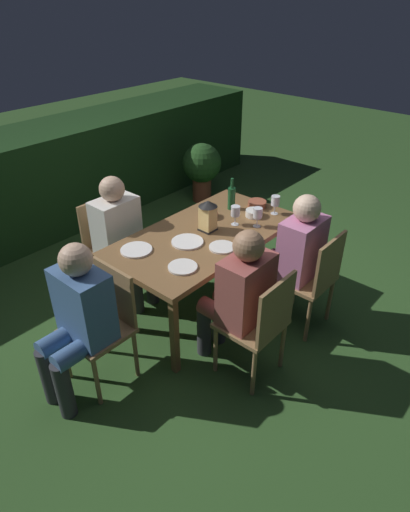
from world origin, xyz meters
TOP-DOWN VIEW (x-y plane):
  - ground_plane at (0.00, 0.00)m, footprint 16.00×16.00m
  - dining_table at (0.00, 0.00)m, footprint 1.61×0.86m
  - chair_side_left_b at (0.36, -0.82)m, footprint 0.42×0.40m
  - person_in_pink at (0.36, -0.63)m, footprint 0.38×0.47m
  - chair_side_right_a at (-0.36, 0.82)m, footprint 0.42×0.40m
  - person_in_cream at (-0.36, 0.63)m, footprint 0.38×0.47m
  - chair_side_left_a at (-0.36, -0.82)m, footprint 0.42×0.40m
  - person_in_rust at (-0.36, -0.63)m, footprint 0.38×0.47m
  - chair_head_near at (-1.06, 0.00)m, footprint 0.40×0.42m
  - person_in_blue at (-1.25, 0.00)m, footprint 0.48×0.38m
  - lantern_centerpiece at (0.05, 0.02)m, footprint 0.15×0.15m
  - green_bottle_on_table at (0.50, 0.12)m, footprint 0.07×0.07m
  - wine_glass_a at (0.28, -0.09)m, footprint 0.08×0.08m
  - wine_glass_b at (0.37, -0.25)m, footprint 0.08×0.08m
  - wine_glass_c at (0.67, -0.23)m, footprint 0.08×0.08m
  - plate_a at (-0.49, -0.22)m, footprint 0.21×0.21m
  - plate_b at (-0.21, 0.00)m, footprint 0.25×0.25m
  - plate_c at (-0.55, 0.21)m, footprint 0.24×0.24m
  - plate_d at (-0.09, -0.26)m, footprint 0.20×0.20m
  - bowl_olives at (0.25, 0.16)m, footprint 0.14×0.14m
  - bowl_bread at (0.69, -0.03)m, footprint 0.17×0.17m
  - bowl_salad at (0.51, -0.12)m, footprint 0.15×0.15m
  - hedge_backdrop at (0.00, 2.41)m, footprint 6.19×0.88m
  - potted_plant_by_hedge at (1.67, 1.52)m, footprint 0.50×0.50m

SIDE VIEW (x-z plane):
  - ground_plane at x=0.00m, z-range 0.00..0.00m
  - potted_plant_by_hedge at x=1.67m, z-range 0.09..0.85m
  - chair_side_left_b at x=0.36m, z-range 0.05..0.92m
  - chair_side_right_a at x=-0.36m, z-range 0.05..0.92m
  - chair_side_left_a at x=-0.36m, z-range 0.05..0.92m
  - chair_head_near at x=-1.06m, z-range 0.05..0.92m
  - hedge_backdrop at x=0.00m, z-range 0.00..1.13m
  - person_in_pink at x=0.36m, z-range 0.06..1.21m
  - person_in_cream at x=-0.36m, z-range 0.06..1.21m
  - person_in_rust at x=-0.36m, z-range 0.06..1.21m
  - person_in_blue at x=-1.25m, z-range 0.06..1.21m
  - dining_table at x=0.00m, z-range 0.31..1.05m
  - plate_a at x=-0.49m, z-range 0.74..0.75m
  - plate_b at x=-0.21m, z-range 0.74..0.75m
  - plate_c at x=-0.55m, z-range 0.74..0.75m
  - plate_d at x=-0.09m, z-range 0.74..0.75m
  - bowl_olives at x=0.25m, z-range 0.74..0.79m
  - bowl_bread at x=0.69m, z-range 0.74..0.79m
  - bowl_salad at x=0.51m, z-range 0.74..0.80m
  - green_bottle_on_table at x=0.50m, z-range 0.70..0.99m
  - wine_glass_a at x=0.28m, z-range 0.77..0.94m
  - wine_glass_b at x=0.37m, z-range 0.77..0.94m
  - wine_glass_c at x=0.67m, z-range 0.77..0.94m
  - lantern_centerpiece at x=0.05m, z-range 0.75..1.02m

